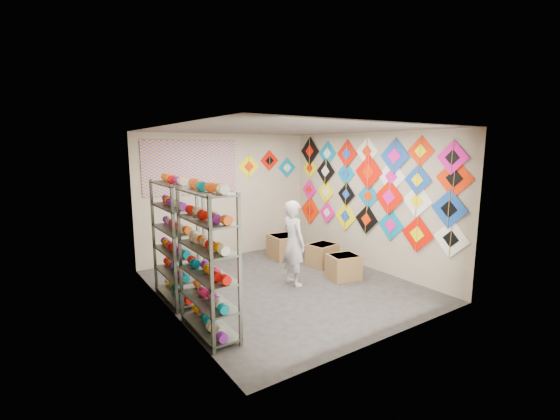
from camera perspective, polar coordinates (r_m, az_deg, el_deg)
ground at (r=6.74m, az=0.73°, el=-11.40°), size 4.50×4.50×0.00m
room_walls at (r=6.34m, az=0.76°, el=2.62°), size 4.50×4.50×4.50m
shelf_rack_front at (r=4.91m, az=-10.94°, el=-7.88°), size 0.40×1.10×1.90m
shelf_rack_back at (r=6.09m, az=-15.73°, el=-4.67°), size 0.40×1.10×1.90m
string_spools at (r=5.47m, az=-13.64°, el=-5.15°), size 0.12×2.36×0.12m
kite_wall_display at (r=7.60m, az=13.39°, el=3.41°), size 0.06×4.33×2.10m
back_wall_kites at (r=8.76m, az=-1.87°, el=6.86°), size 1.57×0.02×0.68m
poster at (r=7.93m, az=-13.36°, el=6.31°), size 2.00×0.01×1.10m
shopkeeper at (r=6.58m, az=2.06°, el=-5.04°), size 0.55×0.36×1.51m
carton_a at (r=7.09m, az=9.67°, el=-8.53°), size 0.62×0.55×0.45m
carton_b at (r=7.79m, az=6.47°, el=-6.79°), size 0.62×0.54×0.45m
carton_c at (r=8.23m, az=0.50°, el=-5.63°), size 0.57×0.62×0.51m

